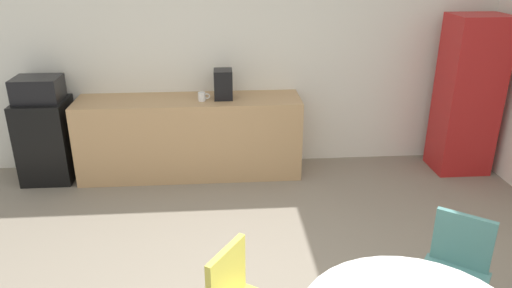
{
  "coord_description": "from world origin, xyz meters",
  "views": [
    {
      "loc": [
        -0.23,
        -2.49,
        2.43
      ],
      "look_at": [
        0.04,
        1.15,
        0.95
      ],
      "focal_mm": 33.75,
      "sensor_mm": 36.0,
      "label": 1
    }
  ],
  "objects_px": {
    "mini_fridge": "(47,140)",
    "coffee_maker": "(223,84)",
    "locker_cabinet": "(468,96)",
    "mug_white": "(202,97)",
    "chair_teal": "(457,262)",
    "microwave": "(38,89)"
  },
  "relations": [
    {
      "from": "microwave",
      "to": "mug_white",
      "type": "bearing_deg",
      "value": -2.66
    },
    {
      "from": "mug_white",
      "to": "coffee_maker",
      "type": "distance_m",
      "value": 0.27
    },
    {
      "from": "chair_teal",
      "to": "coffee_maker",
      "type": "distance_m",
      "value": 3.05
    },
    {
      "from": "microwave",
      "to": "locker_cabinet",
      "type": "bearing_deg",
      "value": -1.21
    },
    {
      "from": "microwave",
      "to": "chair_teal",
      "type": "height_order",
      "value": "microwave"
    },
    {
      "from": "mini_fridge",
      "to": "chair_teal",
      "type": "relative_size",
      "value": 1.1
    },
    {
      "from": "locker_cabinet",
      "to": "microwave",
      "type": "bearing_deg",
      "value": 178.79
    },
    {
      "from": "microwave",
      "to": "coffee_maker",
      "type": "xyz_separation_m",
      "value": [
        1.98,
        0.0,
        0.01
      ]
    },
    {
      "from": "chair_teal",
      "to": "microwave",
      "type": "bearing_deg",
      "value": 143.08
    },
    {
      "from": "locker_cabinet",
      "to": "chair_teal",
      "type": "height_order",
      "value": "locker_cabinet"
    },
    {
      "from": "microwave",
      "to": "chair_teal",
      "type": "relative_size",
      "value": 0.58
    },
    {
      "from": "locker_cabinet",
      "to": "mug_white",
      "type": "xyz_separation_m",
      "value": [
        -2.99,
        0.02,
        0.05
      ]
    },
    {
      "from": "coffee_maker",
      "to": "mini_fridge",
      "type": "bearing_deg",
      "value": 180.0
    },
    {
      "from": "locker_cabinet",
      "to": "chair_teal",
      "type": "bearing_deg",
      "value": -116.72
    },
    {
      "from": "chair_teal",
      "to": "mini_fridge",
      "type": "bearing_deg",
      "value": 143.08
    },
    {
      "from": "mini_fridge",
      "to": "chair_teal",
      "type": "height_order",
      "value": "mini_fridge"
    },
    {
      "from": "mini_fridge",
      "to": "coffee_maker",
      "type": "relative_size",
      "value": 2.86
    },
    {
      "from": "locker_cabinet",
      "to": "mug_white",
      "type": "height_order",
      "value": "locker_cabinet"
    },
    {
      "from": "mug_white",
      "to": "mini_fridge",
      "type": "bearing_deg",
      "value": 177.34
    },
    {
      "from": "mug_white",
      "to": "coffee_maker",
      "type": "bearing_deg",
      "value": 19.23
    },
    {
      "from": "microwave",
      "to": "coffee_maker",
      "type": "distance_m",
      "value": 1.98
    },
    {
      "from": "mini_fridge",
      "to": "microwave",
      "type": "xyz_separation_m",
      "value": [
        0.0,
        0.0,
        0.59
      ]
    }
  ]
}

